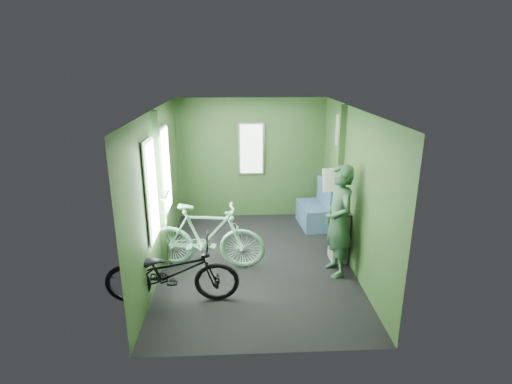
% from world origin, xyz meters
% --- Properties ---
extents(room, '(4.00, 4.02, 2.31)m').
position_xyz_m(room, '(-0.04, 0.04, 1.44)').
color(room, black).
rests_on(room, ground).
extents(bicycle_black, '(1.67, 0.70, 0.94)m').
position_xyz_m(bicycle_black, '(-1.10, -1.01, 0.00)').
color(bicycle_black, black).
rests_on(bicycle_black, ground).
extents(bicycle_mint, '(1.78, 0.86, 1.09)m').
position_xyz_m(bicycle_mint, '(-0.73, -0.13, 0.00)').
color(bicycle_mint, '#87D4A1').
rests_on(bicycle_mint, ground).
extents(passenger, '(0.47, 0.69, 1.61)m').
position_xyz_m(passenger, '(1.13, -0.35, 0.81)').
color(passenger, '#294B31').
rests_on(passenger, ground).
extents(waste_box, '(0.24, 0.33, 0.80)m').
position_xyz_m(waste_box, '(1.26, 0.06, 0.40)').
color(waste_box, gray).
rests_on(waste_box, ground).
extents(bench_seat, '(0.53, 0.86, 0.87)m').
position_xyz_m(bench_seat, '(1.14, 1.42, 0.26)').
color(bench_seat, navy).
rests_on(bench_seat, ground).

